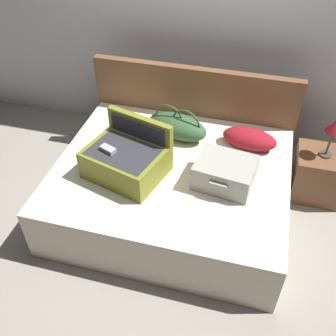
{
  "coord_description": "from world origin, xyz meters",
  "views": [
    {
      "loc": [
        0.59,
        -1.91,
        2.59
      ],
      "look_at": [
        0.0,
        0.28,
        0.58
      ],
      "focal_mm": 41.67,
      "sensor_mm": 36.0,
      "label": 1
    }
  ],
  "objects": [
    {
      "name": "back_wall",
      "position": [
        0.0,
        1.65,
        1.3
      ],
      "size": [
        8.0,
        0.1,
        2.6
      ],
      "primitive_type": "cube",
      "color": "silver",
      "rests_on": "ground"
    },
    {
      "name": "nightstand",
      "position": [
        1.23,
        0.94,
        0.23
      ],
      "size": [
        0.44,
        0.4,
        0.45
      ],
      "primitive_type": "cube",
      "color": "brown",
      "rests_on": "ground"
    },
    {
      "name": "bed",
      "position": [
        0.0,
        0.4,
        0.24
      ],
      "size": [
        1.89,
        1.58,
        0.48
      ],
      "primitive_type": "cube",
      "color": "beige",
      "rests_on": "ground"
    },
    {
      "name": "hard_case_medium",
      "position": [
        0.44,
        0.34,
        0.59
      ],
      "size": [
        0.48,
        0.42,
        0.21
      ],
      "rotation": [
        0.0,
        0.0,
        -0.13
      ],
      "color": "gray",
      "rests_on": "bed"
    },
    {
      "name": "table_lamp",
      "position": [
        1.23,
        0.94,
        0.74
      ],
      "size": [
        0.15,
        0.15,
        0.37
      ],
      "color": "#3F3833",
      "rests_on": "nightstand"
    },
    {
      "name": "ground_plane",
      "position": [
        0.0,
        0.0,
        0.0
      ],
      "size": [
        12.0,
        12.0,
        0.0
      ],
      "primitive_type": "plane",
      "color": "gray"
    },
    {
      "name": "headboard",
      "position": [
        0.0,
        1.23,
        0.48
      ],
      "size": [
        1.93,
        0.08,
        0.96
      ],
      "primitive_type": "cube",
      "color": "brown",
      "rests_on": "ground"
    },
    {
      "name": "hard_case_large",
      "position": [
        -0.33,
        0.26,
        0.63
      ],
      "size": [
        0.69,
        0.61,
        0.42
      ],
      "rotation": [
        0.0,
        0.0,
        -0.28
      ],
      "color": "olive",
      "rests_on": "bed"
    },
    {
      "name": "pillow_near_headboard",
      "position": [
        0.57,
        0.85,
        0.56
      ],
      "size": [
        0.49,
        0.3,
        0.16
      ],
      "primitive_type": "ellipsoid",
      "rotation": [
        0.0,
        0.0,
        -0.13
      ],
      "color": "maroon",
      "rests_on": "bed"
    },
    {
      "name": "duffel_bag",
      "position": [
        -0.06,
        0.84,
        0.59
      ],
      "size": [
        0.6,
        0.4,
        0.3
      ],
      "rotation": [
        0.0,
        0.0,
        -0.25
      ],
      "color": "#2D4C2D",
      "rests_on": "bed"
    }
  ]
}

